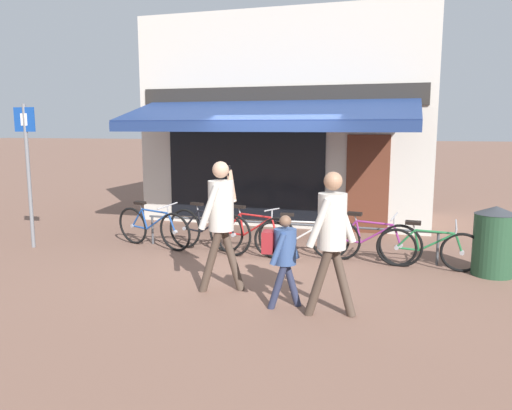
% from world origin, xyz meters
% --- Properties ---
extents(ground_plane, '(160.00, 160.00, 0.00)m').
position_xyz_m(ground_plane, '(0.00, 0.00, 0.00)').
color(ground_plane, brown).
extents(shop_front, '(6.70, 4.87, 4.80)m').
position_xyz_m(shop_front, '(-0.37, 4.17, 2.40)').
color(shop_front, beige).
rests_on(shop_front, ground_plane).
extents(bike_rack_rail, '(5.32, 0.04, 0.57)m').
position_xyz_m(bike_rack_rail, '(0.36, 0.41, 0.49)').
color(bike_rack_rail, '#47494F').
rests_on(bike_rack_rail, ground_plane).
extents(bicycle_blue, '(1.78, 0.73, 0.88)m').
position_xyz_m(bicycle_blue, '(-2.09, 0.14, 0.39)').
color(bicycle_blue, black).
rests_on(bicycle_blue, ground_plane).
extents(bicycle_black, '(1.81, 0.63, 0.89)m').
position_xyz_m(bicycle_black, '(-0.99, 0.18, 0.40)').
color(bicycle_black, black).
rests_on(bicycle_black, ground_plane).
extents(bicycle_red, '(1.75, 0.56, 0.88)m').
position_xyz_m(bicycle_red, '(-0.16, 0.14, 0.39)').
color(bicycle_red, black).
rests_on(bicycle_red, ground_plane).
extents(bicycle_silver, '(1.62, 0.55, 0.79)m').
position_xyz_m(bicycle_silver, '(0.74, 0.19, 0.36)').
color(bicycle_silver, black).
rests_on(bicycle_silver, ground_plane).
extents(bicycle_purple, '(1.71, 0.56, 0.87)m').
position_xyz_m(bicycle_purple, '(1.89, 0.19, 0.38)').
color(bicycle_purple, black).
rests_on(bicycle_purple, ground_plane).
extents(bicycle_green, '(1.64, 0.52, 0.81)m').
position_xyz_m(bicycle_green, '(2.81, 0.07, 0.35)').
color(bicycle_green, black).
rests_on(bicycle_green, ground_plane).
extents(pedestrian_adult, '(0.60, 0.59, 1.81)m').
position_xyz_m(pedestrian_adult, '(0.03, -1.83, 1.12)').
color(pedestrian_adult, '#47382D').
rests_on(pedestrian_adult, ground_plane).
extents(pedestrian_child, '(0.49, 0.49, 1.19)m').
position_xyz_m(pedestrian_child, '(0.99, -2.21, 0.73)').
color(pedestrian_child, '#282D47').
rests_on(pedestrian_child, ground_plane).
extents(pedestrian_second_adult, '(0.63, 0.47, 1.76)m').
position_xyz_m(pedestrian_second_adult, '(1.61, -2.33, 1.07)').
color(pedestrian_second_adult, '#47382D').
rests_on(pedestrian_second_adult, ground_plane).
extents(litter_bin, '(0.62, 0.62, 1.08)m').
position_xyz_m(litter_bin, '(3.75, 0.06, 0.54)').
color(litter_bin, '#23472D').
rests_on(litter_bin, ground_plane).
extents(parking_sign, '(0.44, 0.07, 2.67)m').
position_xyz_m(parking_sign, '(-4.29, -0.48, 1.62)').
color(parking_sign, slate).
rests_on(parking_sign, ground_plane).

